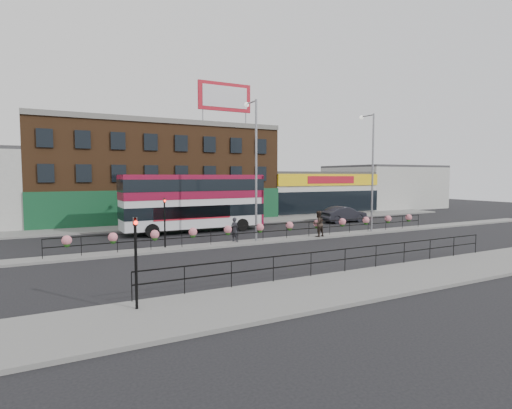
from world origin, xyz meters
name	(u,v)px	position (x,y,z in m)	size (l,w,h in m)	color
ground	(275,241)	(0.00, 0.00, 0.00)	(120.00, 120.00, 0.00)	black
south_pavement	(405,277)	(0.00, -12.00, 0.07)	(60.00, 4.00, 0.15)	slate
north_pavement	(214,223)	(0.00, 12.00, 0.07)	(60.00, 4.00, 0.15)	slate
median	(275,240)	(0.00, 0.00, 0.07)	(60.00, 1.60, 0.15)	slate
yellow_line_inner	(370,268)	(0.00, -9.70, 0.01)	(60.00, 0.10, 0.01)	gold
yellow_line_outer	(373,269)	(0.00, -9.88, 0.01)	(60.00, 0.10, 0.01)	gold
brick_building	(154,173)	(-4.00, 19.96, 5.13)	(25.00, 12.21, 10.30)	brown
supermarket	(303,192)	(16.00, 19.90, 2.65)	(15.00, 12.25, 5.30)	silver
warehouse_east	(383,187)	(30.75, 20.00, 3.15)	(14.50, 12.00, 6.30)	#B8B9B4
billboard	(225,97)	(2.50, 14.99, 13.18)	(6.00, 0.29, 4.40)	#AF1222
median_railing	(275,227)	(0.00, 0.00, 1.05)	(30.04, 0.56, 1.23)	black
south_railing	(345,255)	(-2.00, -10.10, 0.96)	(20.04, 0.05, 1.12)	black
double_decker_bus	(194,197)	(-3.64, 7.26, 2.99)	(12.05, 3.19, 4.86)	silver
car	(344,214)	(12.28, 7.02, 0.82)	(4.97, 1.74, 1.64)	#212129
pedestrian_a	(235,229)	(-3.03, 0.42, 1.00)	(0.63, 0.74, 1.70)	#25262D
pedestrian_b	(318,224)	(3.53, -0.46, 1.13)	(1.04, 0.85, 1.97)	#2E241D
lamp_column_west	(254,158)	(-1.52, 0.34, 6.07)	(0.36, 1.75, 9.99)	gray
lamp_column_east	(371,162)	(9.25, 0.12, 5.93)	(0.35, 1.71, 9.75)	gray
traffic_light_south	(136,243)	(-12.00, -11.01, 2.47)	(0.15, 0.28, 3.65)	black
traffic_light_median	(165,212)	(-8.00, 0.39, 2.47)	(0.15, 0.28, 3.65)	black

